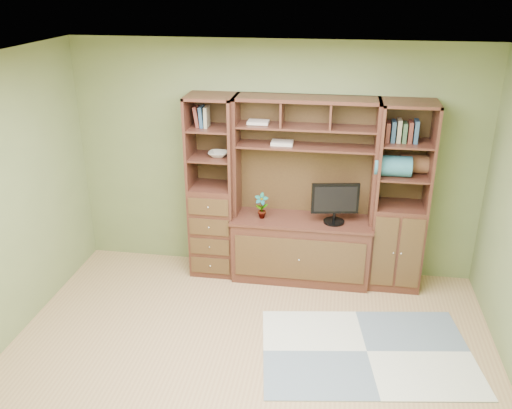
% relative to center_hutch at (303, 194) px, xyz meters
% --- Properties ---
extents(room, '(4.60, 4.10, 2.64)m').
position_rel_center_hutch_xyz_m(room, '(-0.34, -1.73, 0.28)').
color(room, tan).
rests_on(room, ground).
extents(center_hutch, '(1.54, 0.53, 2.05)m').
position_rel_center_hutch_xyz_m(center_hutch, '(0.00, 0.00, 0.00)').
color(center_hutch, '#462218').
rests_on(center_hutch, ground).
extents(left_tower, '(0.50, 0.45, 2.05)m').
position_rel_center_hutch_xyz_m(left_tower, '(-1.00, 0.04, 0.00)').
color(left_tower, '#462218').
rests_on(left_tower, ground).
extents(right_tower, '(0.55, 0.45, 2.05)m').
position_rel_center_hutch_xyz_m(right_tower, '(1.02, 0.04, 0.00)').
color(right_tower, '#462218').
rests_on(right_tower, ground).
extents(rug, '(2.07, 1.53, 0.01)m').
position_rel_center_hutch_xyz_m(rug, '(0.72, -1.25, -1.02)').
color(rug, '#A4A9A9').
rests_on(rug, ground).
extents(monitor, '(0.54, 0.31, 0.62)m').
position_rel_center_hutch_xyz_m(monitor, '(0.35, -0.03, 0.01)').
color(monitor, black).
rests_on(monitor, center_hutch).
extents(orchid, '(0.15, 0.10, 0.29)m').
position_rel_center_hutch_xyz_m(orchid, '(-0.44, -0.03, -0.15)').
color(orchid, brown).
rests_on(orchid, center_hutch).
extents(magazines, '(0.23, 0.17, 0.04)m').
position_rel_center_hutch_xyz_m(magazines, '(-0.24, 0.09, 0.53)').
color(magazines, beige).
rests_on(magazines, center_hutch).
extents(bowl, '(0.21, 0.21, 0.05)m').
position_rel_center_hutch_xyz_m(bowl, '(-0.93, 0.04, 0.39)').
color(bowl, beige).
rests_on(bowl, left_tower).
extents(blanket_teal, '(0.37, 0.21, 0.21)m').
position_rel_center_hutch_xyz_m(blanket_teal, '(0.91, -0.01, 0.37)').
color(blanket_teal, '#2D6776').
rests_on(blanket_teal, right_tower).
extents(blanket_red, '(0.35, 0.19, 0.19)m').
position_rel_center_hutch_xyz_m(blanket_red, '(1.16, 0.12, 0.36)').
color(blanket_red, brown).
rests_on(blanket_red, right_tower).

